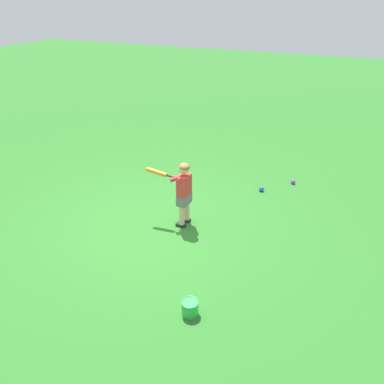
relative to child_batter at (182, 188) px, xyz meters
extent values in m
plane|color=#2D7528|center=(-0.44, -0.26, -0.65)|extent=(40.00, 40.00, 0.00)
cube|color=#232328|center=(0.01, -0.08, -0.63)|extent=(0.16, 0.10, 0.05)
cylinder|color=#DBB28E|center=(0.03, -0.08, -0.44)|extent=(0.09, 0.09, 0.34)
cube|color=#232328|center=(0.02, 0.09, -0.63)|extent=(0.16, 0.10, 0.05)
cylinder|color=#DBB28E|center=(0.04, 0.08, -0.44)|extent=(0.09, 0.09, 0.34)
cube|color=slate|center=(0.03, 0.00, -0.19)|extent=(0.17, 0.28, 0.16)
cube|color=red|center=(0.03, 0.00, 0.06)|extent=(0.16, 0.26, 0.34)
sphere|color=#DBB28E|center=(0.03, 0.00, 0.34)|extent=(0.17, 0.17, 0.17)
ellipsoid|color=olive|center=(0.04, 0.00, 0.37)|extent=(0.18, 0.18, 0.11)
sphere|color=orange|center=(-0.11, 0.01, 0.15)|extent=(0.04, 0.04, 0.04)
cylinder|color=black|center=(-0.20, 0.00, 0.16)|extent=(0.14, 0.03, 0.05)
cylinder|color=orange|center=(-0.44, 0.00, 0.20)|extent=(0.35, 0.08, 0.11)
sphere|color=orange|center=(-0.61, -0.01, 0.22)|extent=(0.07, 0.07, 0.07)
cylinder|color=red|center=(-0.07, -0.03, 0.16)|extent=(0.25, 0.27, 0.14)
cylinder|color=red|center=(-0.07, 0.04, 0.16)|extent=(0.27, 0.25, 0.14)
sphere|color=blue|center=(0.86, 1.67, -0.60)|extent=(0.10, 0.10, 0.10)
sphere|color=purple|center=(1.34, 2.24, -0.61)|extent=(0.09, 0.09, 0.09)
cylinder|color=green|center=(0.96, -1.79, -0.56)|extent=(0.20, 0.20, 0.18)
torus|color=green|center=(0.96, -1.79, -0.47)|extent=(0.22, 0.22, 0.02)
camera|label=1|loc=(2.44, -4.97, 2.80)|focal=36.98mm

